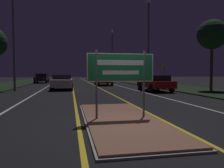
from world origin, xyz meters
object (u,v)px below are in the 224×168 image
Objects in this scene: car_receding_1 at (103,79)px; car_approaching_1 at (42,78)px; streetlight_right_far at (112,49)px; streetlight_right_near at (149,32)px; car_receding_0 at (155,83)px; streetlight_left_near at (13,16)px; car_approaching_0 at (62,82)px; warning_sign at (164,73)px; highway_sign at (121,70)px.

car_receding_1 is 11.98m from car_approaching_1.
streetlight_right_far reaches higher than car_receding_1.
car_receding_0 is at bearing -100.52° from streetlight_right_near.
car_receding_1 is at bearing 41.40° from streetlight_left_near.
warning_sign reaches higher than car_approaching_0.
warning_sign is at bearing 58.49° from car_receding_0.
car_receding_0 is at bearing -121.51° from warning_sign.
highway_sign is at bearing -100.37° from streetlight_right_far.
streetlight_right_near is at bearing 1.22° from car_approaching_0.
streetlight_right_far reaches higher than highway_sign.
car_approaching_1 is (-6.05, 29.10, -0.85)m from highway_sign.
streetlight_right_near is at bearing 79.48° from car_receding_0.
streetlight_left_near is 13.03m from car_receding_1.
car_receding_0 is at bearing -73.26° from car_receding_1.
streetlight_right_near is 1.95× the size of car_approaching_1.
streetlight_right_far is (12.49, 20.91, -0.23)m from streetlight_left_near.
streetlight_right_far is 2.09× the size of car_receding_0.
streetlight_right_far reaches higher than car_approaching_1.
highway_sign reaches higher than car_receding_1.
warning_sign reaches higher than car_approaching_1.
car_receding_1 is at bearing 82.98° from highway_sign.
car_approaching_1 is (-11.60, 18.30, 0.04)m from car_receding_0.
highway_sign is 0.24× the size of streetlight_right_near.
car_approaching_0 is at bearing -113.43° from streetlight_right_far.
streetlight_right_near is 3.68× the size of warning_sign.
car_approaching_0 is (-8.57, -19.78, -5.36)m from streetlight_right_far.
car_approaching_0 reaches higher than car_receding_0.
streetlight_right_far is at bearing 74.47° from car_receding_1.
car_approaching_0 is at bearing 157.42° from car_receding_0.
streetlight_left_near is 4.03× the size of warning_sign.
car_approaching_0 is at bearing -171.44° from warning_sign.
streetlight_right_near reaches higher than highway_sign.
streetlight_right_near reaches higher than warning_sign.
streetlight_right_far reaches higher than car_approaching_0.
car_approaching_0 is 0.92× the size of car_approaching_1.
car_receding_1 reaches higher than car_receding_0.
streetlight_right_near is at bearing 6.03° from streetlight_left_near.
streetlight_right_far is (0.00, 19.60, 0.37)m from streetlight_right_near.
streetlight_right_near is 6.12m from car_receding_0.
car_receding_0 is at bearing -91.61° from streetlight_right_far.
car_approaching_1 is 1.89× the size of warning_sign.
warning_sign is at bearing 61.41° from highway_sign.
streetlight_right_near is 9.92m from car_approaching_0.
highway_sign is at bearing -78.26° from car_approaching_1.
streetlight_right_near is at bearing -50.42° from car_approaching_1.
warning_sign is (3.03, 4.94, 0.83)m from car_receding_0.
streetlight_right_far is 18.84m from warning_sign.
highway_sign is 15.16m from streetlight_left_near.
streetlight_right_near is at bearing -60.68° from car_receding_1.
car_receding_0 is 10.40m from car_receding_1.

